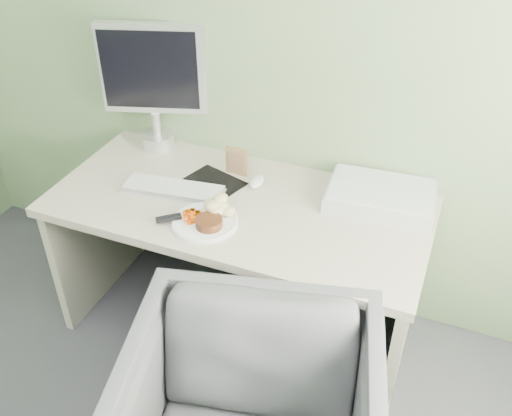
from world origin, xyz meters
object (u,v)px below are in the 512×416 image
at_px(desk, 239,236).
at_px(monitor, 154,80).
at_px(scanner, 381,197).
at_px(plate, 205,222).

distance_m(desk, monitor, 0.82).
bearing_deg(desk, scanner, 21.13).
relative_size(scanner, monitor, 0.74).
relative_size(desk, plate, 6.01).
distance_m(desk, scanner, 0.63).
bearing_deg(scanner, desk, -163.01).
relative_size(plate, scanner, 0.60).
height_order(desk, scanner, scanner).
xyz_separation_m(desk, monitor, (-0.55, 0.32, 0.52)).
bearing_deg(scanner, plate, -151.21).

